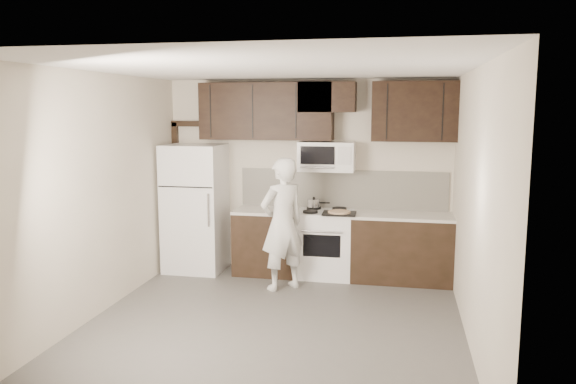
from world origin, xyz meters
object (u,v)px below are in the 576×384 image
(stove, at_px, (325,243))
(microwave, at_px, (327,156))
(person, at_px, (282,224))
(refrigerator, at_px, (195,208))

(stove, distance_m, microwave, 1.20)
(microwave, xyz_separation_m, person, (-0.46, -0.78, -0.80))
(person, bearing_deg, refrigerator, -67.65)
(microwave, bearing_deg, refrigerator, -174.85)
(stove, height_order, person, person)
(microwave, relative_size, person, 0.45)
(microwave, bearing_deg, stove, -89.90)
(stove, bearing_deg, person, -124.73)
(microwave, xyz_separation_m, refrigerator, (-1.85, -0.17, -0.75))
(microwave, bearing_deg, person, -120.45)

